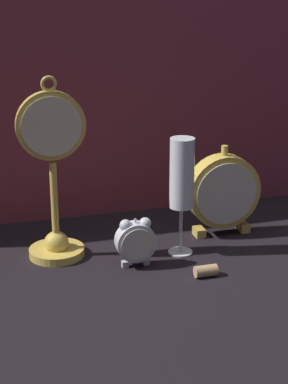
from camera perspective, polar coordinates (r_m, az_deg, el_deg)
ground_plane at (r=1.21m, az=1.07°, el=-7.09°), size 4.00×4.00×0.00m
fabric_backdrop_drape at (r=1.41m, az=-2.87°, el=12.20°), size 1.74×0.01×0.73m
pocket_watch_on_stand at (r=1.23m, az=-8.03°, el=0.61°), size 0.13×0.11×0.35m
alarm_clock_twin_bell at (r=1.21m, az=-0.75°, el=-4.30°), size 0.08×0.03×0.10m
mantel_clock_silver at (r=1.35m, az=7.05°, el=0.01°), size 0.16×0.04×0.19m
champagne_flute at (r=1.23m, az=3.37°, el=1.08°), size 0.05×0.05×0.23m
wine_cork at (r=1.19m, az=5.52°, el=-6.99°), size 0.04×0.02×0.02m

